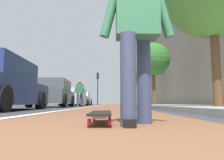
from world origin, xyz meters
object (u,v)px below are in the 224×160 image
Objects in this scene: parked_car_far at (75,98)px; traffic_light at (98,83)px; street_tree_far at (138,72)px; parked_car_end at (82,99)px; skater_person at (137,26)px; pedestrian_distant at (80,91)px; parked_car_mid at (53,94)px; street_tree_mid at (153,60)px; skateboard at (101,114)px.

traffic_light is (7.95, -1.40, 2.09)m from parked_car_far.
parked_car_end is at bearing 70.52° from street_tree_far.
street_tree_far is at bearing -134.24° from traffic_light.
skater_person is 16.43m from parked_car_far.
pedestrian_distant is at bearing -172.45° from parked_car_end.
skater_person is at bearing -159.92° from parked_car_mid.
street_tree_far reaches higher than parked_car_mid.
parked_car_mid is 6.69m from street_tree_mid.
parked_car_far is at bearing 170.00° from traffic_light.
traffic_light reaches higher than parked_car_end.
skater_person reaches higher than parked_car_end.
parked_car_end is 0.98× the size of street_tree_mid.
street_tree_far is at bearing -109.48° from parked_car_end.
traffic_light reaches higher than pedestrian_distant.
skateboard is at bearing -171.19° from parked_car_end.
street_tree_far is at bearing -7.10° from skater_person.
parked_car_mid is 1.02× the size of street_tree_mid.
street_tree_far is at bearing -29.01° from pedestrian_distant.
parked_car_far is 7.79m from street_tree_mid.
skater_person is 10.36m from parked_car_mid.
skater_person is 0.40× the size of parked_car_end.
traffic_light is 2.44× the size of pedestrian_distant.
street_tree_far is at bearing -31.29° from parked_car_mid.
skater_person is 0.41× the size of traffic_light.
parked_car_mid is at bearing 20.08° from skater_person.
skateboard is 0.20× the size of parked_car_mid.
pedestrian_distant is (1.36, -1.28, 0.22)m from parked_car_mid.
skateboard is at bearing 166.29° from street_tree_mid.
skateboard is 24.07m from traffic_light.
street_tree_far is at bearing 0.00° from street_tree_mid.
skater_person reaches higher than skateboard.
street_tree_mid reaches higher than skateboard.
skater_person is 0.34× the size of street_tree_far.
street_tree_mid is at bearing -180.00° from street_tree_far.
pedestrian_distant is at bearing 150.99° from street_tree_far.
parked_car_far is 1.13× the size of parked_car_end.
parked_car_end is (21.62, 3.35, 0.61)m from skateboard.
parked_car_mid is (9.58, 3.21, 0.63)m from skateboard.
skateboard is at bearing -169.97° from pedestrian_distant.
parked_car_mid is at bearing 174.11° from traffic_light.
parked_car_mid is 1.88m from pedestrian_distant.
street_tree_mid is at bearing -84.11° from pedestrian_distant.
parked_car_far is 5.12m from pedestrian_distant.
traffic_light is 0.97× the size of street_tree_mid.
traffic_light is at bearing 4.96° from skater_person.
parked_car_far is at bearing 13.65° from pedestrian_distant.
street_tree_far reaches higher than parked_car_end.
street_tree_far is (9.87, -6.00, 2.75)m from parked_car_mid.
parked_car_end is at bearing 7.55° from pedestrian_distant.
skateboard is at bearing 171.85° from street_tree_far.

